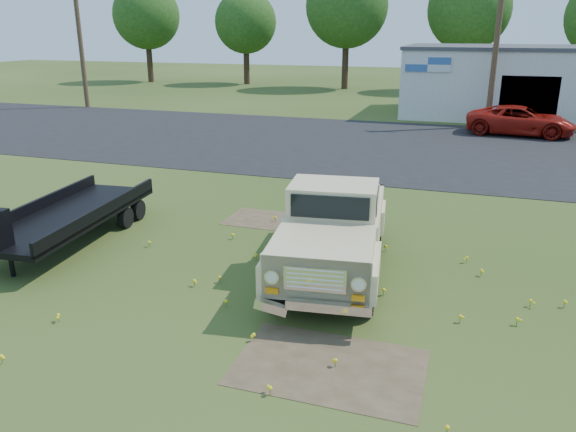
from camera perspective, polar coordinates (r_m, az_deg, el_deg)
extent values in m
plane|color=#294014|center=(12.20, 0.87, -6.41)|extent=(140.00, 140.00, 0.00)
cube|color=black|center=(26.28, 10.85, 6.92)|extent=(90.00, 14.00, 0.02)
cube|color=#483A26|center=(9.32, 4.22, -15.04)|extent=(3.00, 2.00, 0.01)
cube|color=#483A26|center=(15.88, -2.20, -0.38)|extent=(2.20, 1.60, 0.01)
cube|color=silver|center=(37.78, 22.94, 12.35)|extent=(14.00, 8.00, 4.00)
cube|color=#3F3F44|center=(37.67, 23.34, 15.44)|extent=(14.20, 8.20, 0.20)
cube|color=black|center=(33.90, 23.27, 11.07)|extent=(3.00, 0.10, 2.20)
cube|color=silver|center=(33.68, 14.02, 14.71)|extent=(2.50, 0.08, 0.80)
cylinder|color=#422A1E|center=(41.24, -20.38, 16.55)|extent=(0.30, 0.30, 9.00)
cylinder|color=#422A1E|center=(32.57, 20.43, 16.31)|extent=(0.30, 0.30, 9.00)
cylinder|color=#342318|center=(59.56, -13.85, 14.81)|extent=(0.56, 0.56, 3.60)
sphere|color=#1A4313|center=(59.48, -14.20, 19.15)|extent=(6.40, 6.40, 6.40)
cylinder|color=#342318|center=(55.90, -4.23, 14.88)|extent=(0.56, 0.56, 3.24)
sphere|color=#1A4313|center=(55.79, -4.33, 19.05)|extent=(5.76, 5.76, 5.76)
cylinder|color=#342318|center=(51.42, 5.82, 14.92)|extent=(0.56, 0.56, 3.96)
sphere|color=#1A4313|center=(51.35, 6.01, 20.47)|extent=(7.04, 7.04, 7.04)
cylinder|color=#342318|center=(51.18, 17.40, 14.09)|extent=(0.56, 0.56, 3.78)
sphere|color=#1A4313|center=(51.09, 17.94, 19.38)|extent=(6.72, 6.72, 6.72)
imported|color=maroon|center=(30.90, 22.54, 8.92)|extent=(5.38, 2.85, 1.44)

